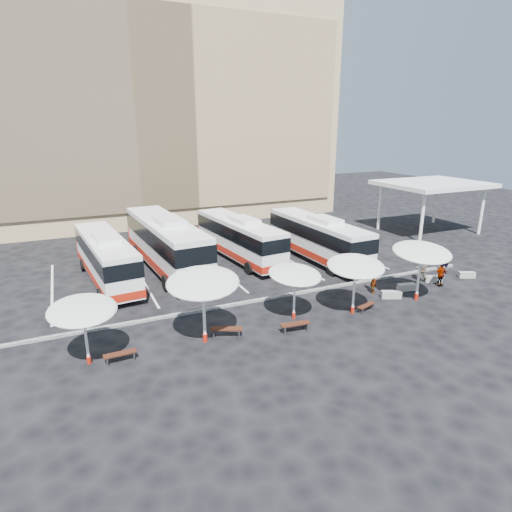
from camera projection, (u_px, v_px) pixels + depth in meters
name	position (u px, v px, depth m)	size (l,w,h in m)	color
ground	(261.00, 304.00, 26.88)	(120.00, 120.00, 0.00)	black
sandstone_building	(148.00, 108.00, 50.87)	(42.00, 18.25, 29.60)	tan
service_canopy	(433.00, 185.00, 43.62)	(10.00, 8.00, 5.20)	white
curb_divider	(258.00, 300.00, 27.29)	(34.00, 0.25, 0.15)	black
bay_lines	(218.00, 267.00, 33.83)	(24.15, 12.00, 0.01)	white
bus_0	(106.00, 257.00, 30.29)	(3.46, 11.56, 3.61)	white
bus_1	(166.00, 242.00, 32.78)	(3.79, 13.64, 4.28)	white
bus_2	(239.00, 237.00, 35.44)	(3.60, 11.75, 3.67)	white
bus_3	(317.00, 237.00, 35.21)	(3.06, 11.93, 3.76)	white
sunshade_0	(82.00, 310.00, 19.41)	(3.41, 3.44, 3.22)	white
sunshade_1	(203.00, 283.00, 21.29)	(4.78, 4.81, 3.85)	white
sunshade_2	(295.00, 275.00, 24.12)	(3.66, 3.69, 3.18)	white
sunshade_3	(356.00, 266.00, 24.74)	(4.35, 4.38, 3.48)	white
sunshade_4	(422.00, 252.00, 26.61)	(4.53, 4.56, 3.75)	white
wood_bench_0	(120.00, 355.00, 20.25)	(1.54, 0.45, 0.47)	black
wood_bench_1	(227.00, 330.00, 22.63)	(1.71, 1.09, 0.51)	black
wood_bench_2	(295.00, 325.00, 23.19)	(1.70, 0.61, 0.51)	black
wood_bench_3	(366.00, 306.00, 25.75)	(1.44, 0.79, 0.43)	black
conc_bench_0	(391.00, 295.00, 27.75)	(1.28, 0.43, 0.48)	gray
conc_bench_1	(406.00, 287.00, 29.04)	(1.25, 0.42, 0.47)	gray
conc_bench_2	(433.00, 279.00, 30.61)	(1.20, 0.40, 0.45)	gray
conc_bench_3	(467.00, 275.00, 31.44)	(1.16, 0.39, 0.44)	gray
passenger_0	(374.00, 280.00, 28.41)	(0.67, 0.44, 1.85)	black
passenger_1	(422.00, 269.00, 30.59)	(0.88, 0.68, 1.80)	black
passenger_2	(441.00, 274.00, 29.60)	(1.01, 0.42, 1.73)	black
passenger_3	(446.00, 262.00, 32.31)	(1.09, 0.63, 1.69)	black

